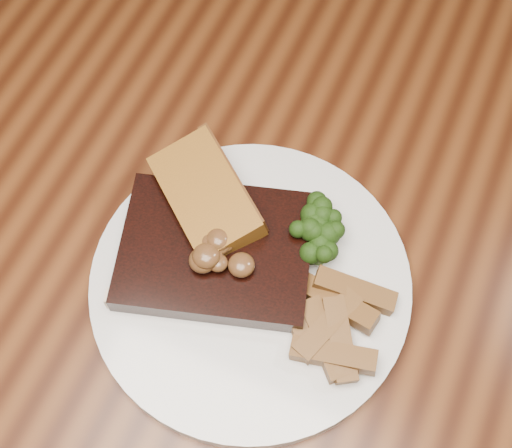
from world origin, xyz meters
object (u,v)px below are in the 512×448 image
(garlic_bread, at_px, (207,206))
(plate, at_px, (250,284))
(potato_wedges, at_px, (317,324))
(steak, at_px, (216,252))
(dining_table, at_px, (252,271))

(garlic_bread, bearing_deg, plate, 2.13)
(plate, relative_size, potato_wedges, 3.08)
(plate, bearing_deg, steak, 165.82)
(plate, xyz_separation_m, garlic_bread, (-0.07, 0.05, 0.02))
(potato_wedges, bearing_deg, garlic_bread, 154.20)
(steak, bearing_deg, potato_wedges, -30.20)
(steak, bearing_deg, garlic_bread, 108.27)
(garlic_bread, bearing_deg, steak, -16.49)
(dining_table, height_order, garlic_bread, garlic_bread)
(steak, height_order, potato_wedges, steak)
(dining_table, distance_m, steak, 0.13)
(plate, bearing_deg, garlic_bread, 143.34)
(potato_wedges, bearing_deg, plate, 166.49)
(garlic_bread, bearing_deg, dining_table, 38.39)
(dining_table, relative_size, steak, 9.04)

